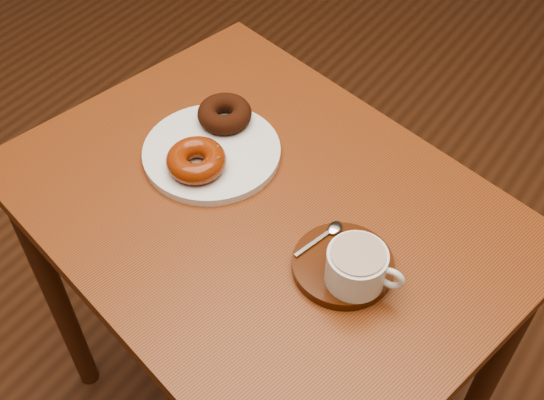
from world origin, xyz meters
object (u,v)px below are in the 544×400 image
Objects in this scene: donut_plate at (212,152)px; coffee_cup at (357,267)px; saucer at (343,265)px; cafe_table at (263,249)px.

donut_plate is 2.07× the size of coffee_cup.
saucer is at bearing 142.01° from coffee_cup.
cafe_table is 0.27m from coffee_cup.
coffee_cup is (0.03, -0.02, 0.04)m from saucer.
saucer is at bearing 0.05° from cafe_table.
coffee_cup reaches higher than donut_plate.
saucer is (0.31, -0.07, 0.00)m from donut_plate.
saucer is 1.32× the size of coffee_cup.
coffee_cup is (0.20, -0.05, 0.17)m from cafe_table.
cafe_table is 6.13× the size of saucer.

